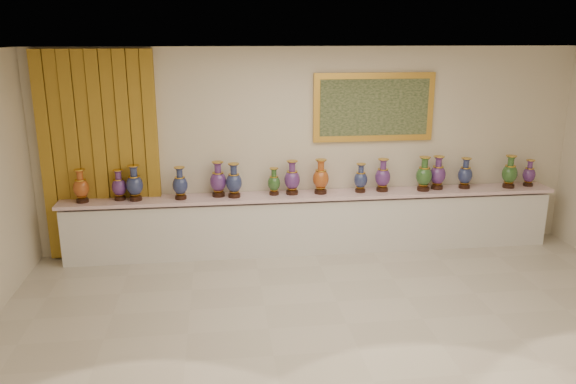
# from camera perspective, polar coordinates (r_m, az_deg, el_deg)

# --- Properties ---
(ground) EXTENTS (8.00, 8.00, 0.00)m
(ground) POSITION_cam_1_polar(r_m,az_deg,el_deg) (6.55, 6.00, -13.16)
(ground) COLOR beige
(ground) RESTS_ON ground
(room) EXTENTS (8.00, 8.00, 8.00)m
(room) POSITION_cam_1_polar(r_m,az_deg,el_deg) (8.23, -14.24, 4.33)
(room) COLOR beige
(room) RESTS_ON ground
(counter) EXTENTS (7.28, 0.48, 0.90)m
(counter) POSITION_cam_1_polar(r_m,az_deg,el_deg) (8.41, 2.61, -3.17)
(counter) COLOR white
(counter) RESTS_ON ground
(vase_0) EXTENTS (0.22, 0.22, 0.47)m
(vase_0) POSITION_cam_1_polar(r_m,az_deg,el_deg) (8.29, -20.28, 0.43)
(vase_0) COLOR #33190E
(vase_0) RESTS_ON counter
(vase_1) EXTENTS (0.24, 0.24, 0.44)m
(vase_1) POSITION_cam_1_polar(r_m,az_deg,el_deg) (8.24, -16.78, 0.55)
(vase_1) COLOR #33190E
(vase_1) RESTS_ON counter
(vase_2) EXTENTS (0.29, 0.29, 0.51)m
(vase_2) POSITION_cam_1_polar(r_m,az_deg,el_deg) (8.15, -15.32, 0.73)
(vase_2) COLOR #33190E
(vase_2) RESTS_ON counter
(vase_3) EXTENTS (0.23, 0.23, 0.47)m
(vase_3) POSITION_cam_1_polar(r_m,az_deg,el_deg) (8.08, -10.90, 0.73)
(vase_3) COLOR #33190E
(vase_3) RESTS_ON counter
(vase_4) EXTENTS (0.31, 0.31, 0.51)m
(vase_4) POSITION_cam_1_polar(r_m,az_deg,el_deg) (8.12, -7.11, 1.13)
(vase_4) COLOR #33190E
(vase_4) RESTS_ON counter
(vase_5) EXTENTS (0.30, 0.30, 0.50)m
(vase_5) POSITION_cam_1_polar(r_m,az_deg,el_deg) (8.06, -5.51, 1.01)
(vase_5) COLOR #33190E
(vase_5) RESTS_ON counter
(vase_6) EXTENTS (0.20, 0.20, 0.40)m
(vase_6) POSITION_cam_1_polar(r_m,az_deg,el_deg) (8.16, -1.44, 0.95)
(vase_6) COLOR #33190E
(vase_6) RESTS_ON counter
(vase_7) EXTENTS (0.26, 0.26, 0.50)m
(vase_7) POSITION_cam_1_polar(r_m,az_deg,el_deg) (8.17, 0.42, 1.31)
(vase_7) COLOR #33190E
(vase_7) RESTS_ON counter
(vase_8) EXTENTS (0.24, 0.24, 0.51)m
(vase_8) POSITION_cam_1_polar(r_m,az_deg,el_deg) (8.22, 3.35, 1.41)
(vase_8) COLOR #33190E
(vase_8) RESTS_ON counter
(vase_9) EXTENTS (0.25, 0.25, 0.43)m
(vase_9) POSITION_cam_1_polar(r_m,az_deg,el_deg) (8.36, 7.39, 1.29)
(vase_9) COLOR #33190E
(vase_9) RESTS_ON counter
(vase_10) EXTENTS (0.25, 0.25, 0.49)m
(vase_10) POSITION_cam_1_polar(r_m,az_deg,el_deg) (8.46, 9.60, 1.55)
(vase_10) COLOR #33190E
(vase_10) RESTS_ON counter
(vase_11) EXTENTS (0.27, 0.27, 0.52)m
(vase_11) POSITION_cam_1_polar(r_m,az_deg,el_deg) (8.61, 13.65, 1.65)
(vase_11) COLOR #33190E
(vase_11) RESTS_ON counter
(vase_12) EXTENTS (0.31, 0.31, 0.51)m
(vase_12) POSITION_cam_1_polar(r_m,az_deg,el_deg) (8.76, 14.97, 1.75)
(vase_12) COLOR #33190E
(vase_12) RESTS_ON counter
(vase_13) EXTENTS (0.24, 0.24, 0.47)m
(vase_13) POSITION_cam_1_polar(r_m,az_deg,el_deg) (8.92, 17.56, 1.69)
(vase_13) COLOR #33190E
(vase_13) RESTS_ON counter
(vase_14) EXTENTS (0.24, 0.24, 0.50)m
(vase_14) POSITION_cam_1_polar(r_m,az_deg,el_deg) (9.18, 21.59, 1.78)
(vase_14) COLOR #33190E
(vase_14) RESTS_ON counter
(vase_15) EXTENTS (0.23, 0.23, 0.41)m
(vase_15) POSITION_cam_1_polar(r_m,az_deg,el_deg) (9.40, 23.29, 1.67)
(vase_15) COLOR #33190E
(vase_15) RESTS_ON counter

